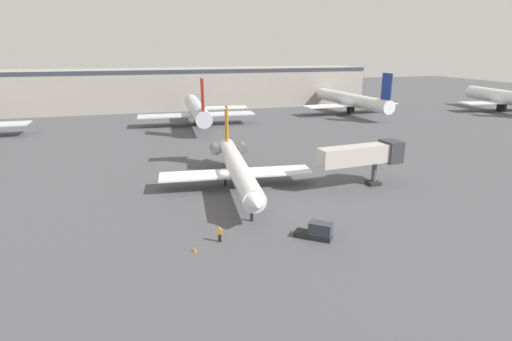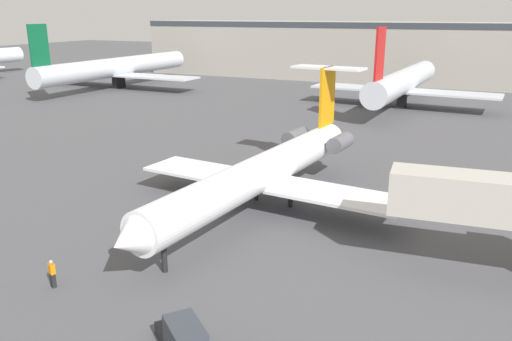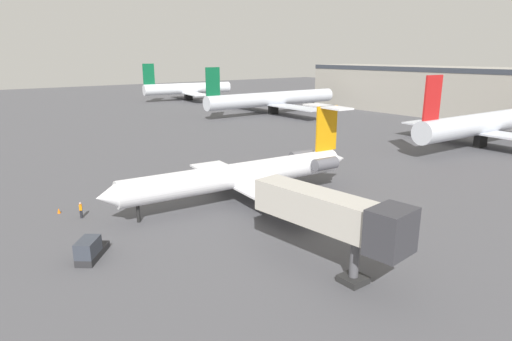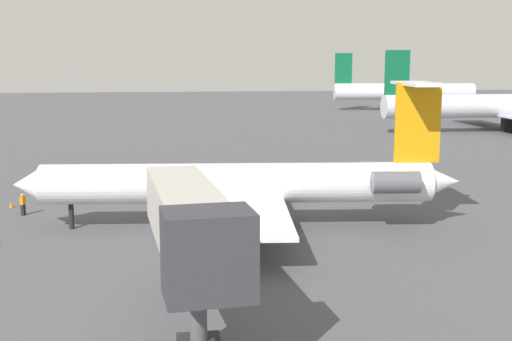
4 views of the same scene
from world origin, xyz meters
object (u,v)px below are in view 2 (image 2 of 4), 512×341
object	(u,v)px
regional_jet	(267,169)
parked_airliner_centre	(403,82)
baggage_tug_lead	(183,341)
ground_crew_marshaller	(52,273)
parked_airliner_west_mid	(117,68)

from	to	relation	value
regional_jet	parked_airliner_centre	distance (m)	51.26
regional_jet	parked_airliner_centre	size ratio (longest dim) A/B	0.87
regional_jet	parked_airliner_centre	world-z (taller)	parked_airliner_centre
regional_jet	parked_airliner_centre	bearing A→B (deg)	88.24
baggage_tug_lead	regional_jet	bearing A→B (deg)	102.81
ground_crew_marshaller	parked_airliner_centre	size ratio (longest dim) A/B	0.05
regional_jet	parked_airliner_west_mid	size ratio (longest dim) A/B	0.73
regional_jet	parked_airliner_west_mid	world-z (taller)	parked_airliner_west_mid
parked_airliner_west_mid	parked_airliner_centre	bearing A→B (deg)	1.30
parked_airliner_west_mid	parked_airliner_centre	size ratio (longest dim) A/B	1.20
regional_jet	baggage_tug_lead	xyz separation A→B (m)	(4.30, -18.90, -2.41)
parked_airliner_centre	regional_jet	bearing A→B (deg)	-91.76
regional_jet	parked_airliner_centre	xyz separation A→B (m)	(1.57, 51.22, 0.97)
baggage_tug_lead	parked_airliner_centre	bearing A→B (deg)	92.22
parked_airliner_centre	parked_airliner_west_mid	bearing A→B (deg)	-178.70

